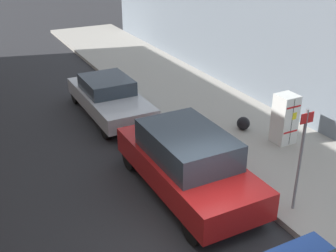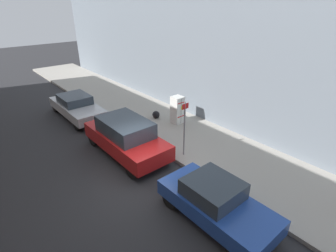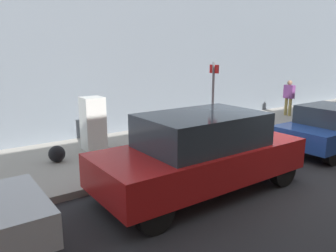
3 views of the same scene
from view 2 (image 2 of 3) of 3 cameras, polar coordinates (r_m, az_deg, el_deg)
ground_plane at (r=11.23m, az=-5.86°, el=-10.56°), size 80.00×80.00×0.00m
sidewalk_slab at (r=13.33m, az=7.80°, el=-3.89°), size 4.24×44.00×0.16m
building_facade_near at (r=14.09m, az=17.82°, el=18.55°), size 1.74×39.60×10.26m
discarded_refrigerator at (r=15.01m, az=2.06°, el=3.56°), size 0.60×0.63×1.58m
manhole_cover at (r=16.19m, az=-9.35°, el=1.92°), size 0.70×0.70×0.02m
street_sign_post at (r=11.53m, az=3.60°, el=-0.05°), size 0.36×0.07×2.60m
trash_bag at (r=15.82m, az=-2.63°, el=2.51°), size 0.44×0.44×0.44m
parked_sedan_silver at (r=17.15m, az=-19.25°, el=4.10°), size 1.83×4.62×1.37m
parked_suv_red at (r=12.31m, az=-9.16°, el=-2.26°), size 1.96×4.74×1.76m
parked_hatchback_blue at (r=8.97m, az=10.35°, el=-15.89°), size 1.77×3.99×1.43m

